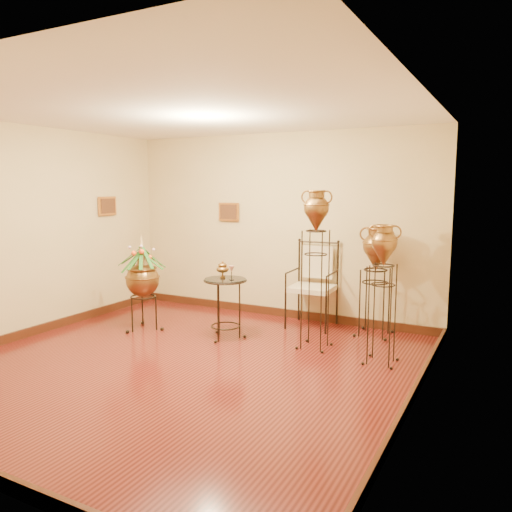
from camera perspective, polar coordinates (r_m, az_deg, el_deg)
The scene contains 8 objects.
ground at distance 5.82m, azimuth -8.35°, elevation -12.21°, with size 5.00×5.00×0.00m, color maroon.
room_shell at distance 5.49m, azimuth -8.71°, elevation 5.09°, with size 5.02×5.02×2.81m.
amphora_tall at distance 6.15m, azimuth 6.81°, elevation -1.34°, with size 0.46×0.46×1.98m.
amphora_mid at distance 5.78m, azimuth 14.27°, elevation -4.16°, with size 0.45×0.45×1.60m.
amphora_short at distance 6.87m, azimuth 13.47°, elevation -2.79°, with size 0.55×0.55×1.50m.
planter_urn at distance 7.12m, azimuth -12.85°, elevation -2.23°, with size 0.74×0.74×1.37m.
armchair at distance 7.16m, azimuth 6.41°, elevation -3.29°, with size 0.71×0.67×1.22m.
side_table at distance 6.63m, azimuth -3.52°, elevation -5.87°, with size 0.62×0.62×1.01m.
Camera 1 is at (3.25, -4.40, 1.99)m, focal length 35.00 mm.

